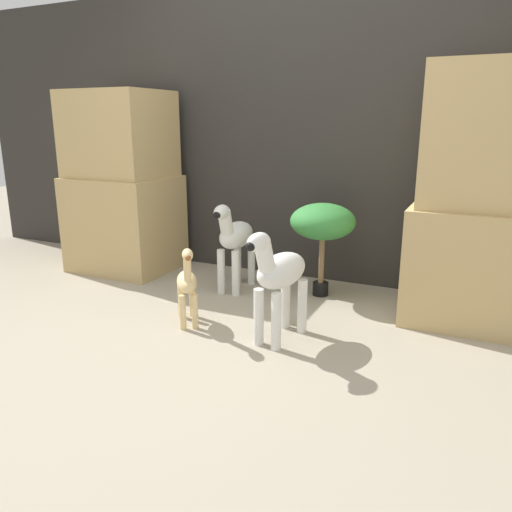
% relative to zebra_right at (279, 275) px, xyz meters
% --- Properties ---
extents(ground_plane, '(14.00, 14.00, 0.00)m').
position_rel_zebra_right_xyz_m(ground_plane, '(-0.37, -0.25, -0.38)').
color(ground_plane, '#9E937F').
extents(wall_back, '(6.40, 0.08, 2.20)m').
position_rel_zebra_right_xyz_m(wall_back, '(-0.37, 1.23, 0.72)').
color(wall_back, '#2D2B28').
rests_on(wall_back, ground_plane).
extents(rock_pillar_left, '(0.79, 0.66, 1.43)m').
position_rel_zebra_right_xyz_m(rock_pillar_left, '(-1.70, 0.79, 0.31)').
color(rock_pillar_left, tan).
rests_on(rock_pillar_left, ground_plane).
extents(rock_pillar_right, '(0.79, 0.66, 1.52)m').
position_rel_zebra_right_xyz_m(rock_pillar_right, '(0.97, 0.79, 0.33)').
color(rock_pillar_right, tan).
rests_on(rock_pillar_right, ground_plane).
extents(zebra_right, '(0.25, 0.53, 0.66)m').
position_rel_zebra_right_xyz_m(zebra_right, '(0.00, 0.00, 0.00)').
color(zebra_right, silver).
rests_on(zebra_right, ground_plane).
extents(zebra_left, '(0.21, 0.53, 0.66)m').
position_rel_zebra_right_xyz_m(zebra_left, '(-0.62, 0.68, 0.00)').
color(zebra_left, silver).
rests_on(zebra_left, ground_plane).
extents(giraffe_figurine, '(0.29, 0.35, 0.51)m').
position_rel_zebra_right_xyz_m(giraffe_figurine, '(-0.58, -0.02, -0.12)').
color(giraffe_figurine, '#E0C184').
rests_on(giraffe_figurine, ground_plane).
extents(potted_palm_front, '(0.45, 0.45, 0.66)m').
position_rel_zebra_right_xyz_m(potted_palm_front, '(-0.02, 0.82, 0.14)').
color(potted_palm_front, black).
rests_on(potted_palm_front, ground_plane).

